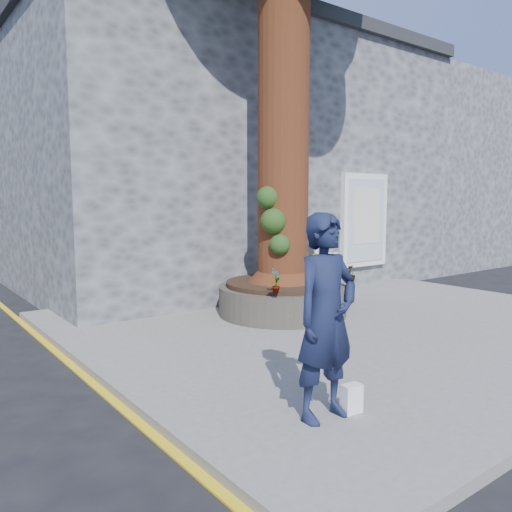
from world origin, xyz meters
TOP-DOWN VIEW (x-y plane):
  - ground at (0.00, 0.00)m, footprint 120.00×120.00m
  - pavement at (1.50, 1.00)m, footprint 9.00×8.00m
  - yellow_line at (-3.05, 1.00)m, footprint 0.10×30.00m
  - stone_shop at (2.50, 7.20)m, footprint 10.30×8.30m
  - neighbour_shop at (10.50, 7.20)m, footprint 6.00×8.00m
  - planter at (0.80, 2.00)m, footprint 2.30×2.30m
  - man at (-1.68, -1.58)m, footprint 0.71×0.47m
  - woman at (2.45, 2.60)m, footprint 0.88×0.73m
  - shopping_bag at (-1.40, -1.65)m, footprint 0.21×0.14m
  - plant_a at (-0.05, 1.15)m, footprint 0.26×0.23m
  - plant_b at (1.65, 1.97)m, footprint 0.34×0.34m
  - plant_c at (1.65, 1.15)m, footprint 0.20×0.20m
  - plant_d at (1.65, 2.75)m, footprint 0.28×0.30m

SIDE VIEW (x-z plane):
  - ground at x=0.00m, z-range 0.00..0.00m
  - yellow_line at x=-3.05m, z-range 0.00..0.01m
  - pavement at x=1.50m, z-range 0.00..0.12m
  - shopping_bag at x=-1.40m, z-range 0.12..0.40m
  - planter at x=0.80m, z-range 0.11..0.71m
  - plant_d at x=1.65m, z-range 0.72..1.00m
  - plant_c at x=1.65m, z-range 0.72..1.04m
  - plant_a at x=-0.05m, z-range 0.72..1.12m
  - woman at x=2.45m, z-range 0.12..1.76m
  - plant_b at x=1.65m, z-range 0.72..1.17m
  - man at x=-1.68m, z-range 0.12..2.07m
  - neighbour_shop at x=10.50m, z-range 0.00..6.00m
  - stone_shop at x=2.50m, z-range 0.01..6.31m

